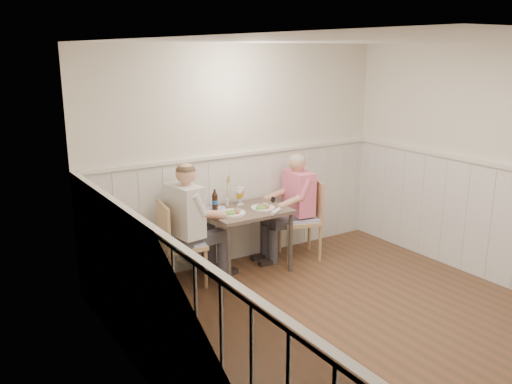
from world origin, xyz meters
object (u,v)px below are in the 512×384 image
man_in_pink (296,213)px  diner_cream (189,234)px  grass_vase (227,191)px  dining_table (247,218)px  chair_left (177,241)px  chair_right (305,216)px  beer_bottle (215,201)px

man_in_pink → diner_cream: bearing=-178.6°
man_in_pink → grass_vase: size_ratio=3.48×
dining_table → chair_left: 0.87m
diner_cream → grass_vase: 0.75m
chair_left → diner_cream: bearing=-12.3°
chair_right → chair_left: chair_right is taller
dining_table → grass_vase: size_ratio=2.41×
dining_table → beer_bottle: beer_bottle is taller
dining_table → man_in_pink: 0.75m
dining_table → diner_cream: bearing=178.5°
dining_table → beer_bottle: size_ratio=3.81×
chair_left → diner_cream: 0.15m
diner_cream → beer_bottle: diner_cream is taller
diner_cream → man_in_pink: bearing=1.4°
chair_left → grass_vase: bearing=16.1°
dining_table → chair_right: chair_right is taller
chair_right → man_in_pink: man_in_pink is taller
man_in_pink → grass_vase: 0.95m
chair_left → beer_bottle: bearing=13.4°
dining_table → grass_vase: (-0.11, 0.26, 0.27)m
chair_left → grass_vase: grass_vase is taller
beer_bottle → grass_vase: 0.23m
diner_cream → beer_bottle: size_ratio=5.72×
chair_right → grass_vase: (-0.95, 0.27, 0.39)m
diner_cream → chair_left: bearing=167.7°
man_in_pink → beer_bottle: bearing=173.5°
beer_bottle → grass_vase: bearing=22.8°
chair_right → dining_table: bearing=179.6°
dining_table → chair_right: (0.84, -0.01, -0.12)m
beer_bottle → diner_cream: bearing=-159.1°
chair_right → beer_bottle: 1.22m
grass_vase → beer_bottle: bearing=-157.2°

